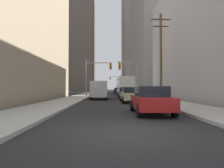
{
  "coord_description": "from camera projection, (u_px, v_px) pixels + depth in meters",
  "views": [
    {
      "loc": [
        -0.7,
        -5.99,
        1.42
      ],
      "look_at": [
        0.0,
        22.39,
        2.03
      ],
      "focal_mm": 30.59,
      "sensor_mm": 36.0,
      "label": 1
    }
  ],
  "objects": [
    {
      "name": "sidewalk_left",
      "position": [
        92.0,
        93.0,
        55.83
      ],
      "size": [
        3.32,
        160.0,
        0.15
      ],
      "primitive_type": "cube",
      "color": "#9E9E99",
      "rests_on": "ground"
    },
    {
      "name": "building_left_far_tower",
      "position": [
        80.0,
        46.0,
        98.53
      ],
      "size": [
        15.06,
        28.99,
        46.44
      ],
      "primitive_type": "cube",
      "color": "#66564C",
      "rests_on": "ground"
    },
    {
      "name": "cargo_van_silver",
      "position": [
        99.0,
        89.0,
        24.4
      ],
      "size": [
        2.16,
        5.24,
        2.26
      ],
      "color": "#B7BABF",
      "rests_on": "ground"
    },
    {
      "name": "sedan_beige",
      "position": [
        131.0,
        95.0,
        18.72
      ],
      "size": [
        1.95,
        4.24,
        1.52
      ],
      "color": "#C6B793",
      "rests_on": "ground"
    },
    {
      "name": "city_bus",
      "position": [
        124.0,
        85.0,
        36.96
      ],
      "size": [
        2.67,
        11.51,
        3.4
      ],
      "color": "silver",
      "rests_on": "ground"
    },
    {
      "name": "sedan_navy",
      "position": [
        117.0,
        91.0,
        45.89
      ],
      "size": [
        1.95,
        4.22,
        1.52
      ],
      "color": "#141E4C",
      "rests_on": "ground"
    },
    {
      "name": "street_lamp_right",
      "position": [
        127.0,
        74.0,
        42.48
      ],
      "size": [
        2.6,
        0.32,
        7.5
      ],
      "color": "gray",
      "rests_on": "ground"
    },
    {
      "name": "building_right_far_highrise",
      "position": [
        141.0,
        31.0,
        93.14
      ],
      "size": [
        17.73,
        21.24,
        58.81
      ],
      "primitive_type": "cube",
      "color": "gray",
      "rests_on": "ground"
    },
    {
      "name": "traffic_signal_near_right",
      "position": [
        129.0,
        72.0,
        29.96
      ],
      "size": [
        3.03,
        0.44,
        6.0
      ],
      "color": "gray",
      "rests_on": "ground"
    },
    {
      "name": "utility_pole_right",
      "position": [
        161.0,
        55.0,
        21.63
      ],
      "size": [
        2.2,
        0.28,
        9.85
      ],
      "color": "brown",
      "rests_on": "ground"
    },
    {
      "name": "traffic_signal_near_left",
      "position": [
        97.0,
        71.0,
        29.84
      ],
      "size": [
        4.08,
        0.44,
        6.0
      ],
      "color": "gray",
      "rests_on": "ground"
    },
    {
      "name": "traffic_signal_far_right",
      "position": [
        116.0,
        81.0,
        66.17
      ],
      "size": [
        4.01,
        0.44,
        6.0
      ],
      "color": "gray",
      "rests_on": "ground"
    },
    {
      "name": "sedan_red",
      "position": [
        151.0,
        100.0,
        10.54
      ],
      "size": [
        1.95,
        4.24,
        1.52
      ],
      "color": "maroon",
      "rests_on": "ground"
    },
    {
      "name": "sedan_green",
      "position": [
        125.0,
        93.0,
        26.78
      ],
      "size": [
        1.95,
        4.23,
        1.52
      ],
      "color": "#195938",
      "rests_on": "ground"
    },
    {
      "name": "ground_plane",
      "position": [
        129.0,
        133.0,
        5.98
      ],
      "size": [
        400.0,
        400.0,
        0.0
      ],
      "primitive_type": "plane",
      "color": "black"
    },
    {
      "name": "building_right_mid_block",
      "position": [
        160.0,
        33.0,
        54.8
      ],
      "size": [
        14.53,
        25.78,
        34.32
      ],
      "primitive_type": "cube",
      "color": "gray",
      "rests_on": "ground"
    },
    {
      "name": "sidewalk_right",
      "position": [
        127.0,
        93.0,
        56.07
      ],
      "size": [
        3.32,
        160.0,
        0.15
      ],
      "primitive_type": "cube",
      "color": "#9E9E99",
      "rests_on": "ground"
    }
  ]
}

